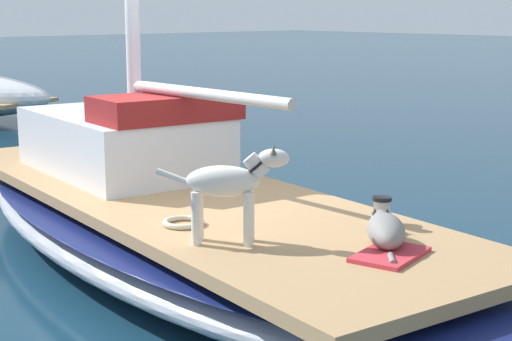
% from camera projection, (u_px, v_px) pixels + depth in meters
% --- Properties ---
extents(ground_plane, '(120.00, 120.00, 0.00)m').
position_uv_depth(ground_plane, '(184.00, 262.00, 7.44)').
color(ground_plane, '#143347').
extents(sailboat_main, '(3.33, 7.48, 0.66)m').
position_uv_depth(sailboat_main, '(183.00, 227.00, 7.37)').
color(sailboat_main, '#B2B7C1').
rests_on(sailboat_main, ground).
extents(cabin_house, '(1.64, 2.37, 0.84)m').
position_uv_depth(cabin_house, '(127.00, 139.00, 8.14)').
color(cabin_house, silver).
rests_on(cabin_house, sailboat_main).
extents(dog_white, '(0.72, 0.72, 0.70)m').
position_uv_depth(dog_white, '(229.00, 185.00, 5.64)').
color(dog_white, silver).
rests_on(dog_white, sailboat_main).
extents(dog_grey, '(0.73, 0.73, 0.22)m').
position_uv_depth(dog_grey, '(385.00, 230.00, 5.66)').
color(dog_grey, gray).
rests_on(dog_grey, sailboat_main).
extents(deck_winch, '(0.16, 0.16, 0.21)m').
position_uv_depth(deck_winch, '(382.00, 211.00, 6.23)').
color(deck_winch, '#B7B7BC').
rests_on(deck_winch, sailboat_main).
extents(coiled_rope, '(0.32, 0.32, 0.04)m').
position_uv_depth(coiled_rope, '(183.00, 222.00, 6.19)').
color(coiled_rope, beige).
rests_on(coiled_rope, sailboat_main).
extents(deck_towel, '(0.63, 0.48, 0.03)m').
position_uv_depth(deck_towel, '(390.00, 255.00, 5.40)').
color(deck_towel, '#C6333D').
rests_on(deck_towel, sailboat_main).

